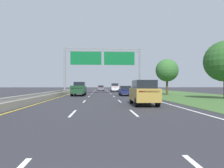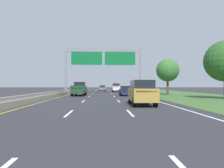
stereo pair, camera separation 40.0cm
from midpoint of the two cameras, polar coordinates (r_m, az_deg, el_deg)
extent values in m
plane|color=#2B2B30|center=(36.89, -3.34, -2.92)|extent=(220.00, 220.00, 0.00)
cube|color=white|center=(12.61, -11.86, -8.05)|extent=(0.14, 3.00, 0.01)
cube|color=white|center=(21.50, -8.29, -4.82)|extent=(0.14, 3.00, 0.01)
cube|color=white|center=(30.46, -6.82, -3.48)|extent=(0.14, 3.00, 0.01)
cube|color=white|center=(39.43, -6.03, -2.74)|extent=(0.14, 3.00, 0.01)
cube|color=white|center=(48.42, -5.53, -2.28)|extent=(0.14, 3.00, 0.01)
cube|color=white|center=(57.41, -5.18, -1.97)|extent=(0.14, 3.00, 0.01)
cube|color=white|center=(66.40, -4.93, -1.73)|extent=(0.14, 3.00, 0.01)
cube|color=white|center=(75.39, -4.74, -1.56)|extent=(0.14, 3.00, 0.01)
cube|color=white|center=(84.39, -4.59, -1.42)|extent=(0.14, 3.00, 0.01)
cube|color=white|center=(12.61, 5.19, -8.05)|extent=(0.14, 3.00, 0.01)
cube|color=white|center=(21.50, 1.62, -4.82)|extent=(0.14, 3.00, 0.01)
cube|color=white|center=(30.46, 0.15, -3.48)|extent=(0.14, 3.00, 0.01)
cube|color=white|center=(39.43, -0.64, -2.74)|extent=(0.14, 3.00, 0.01)
cube|color=white|center=(48.42, -1.14, -2.28)|extent=(0.14, 3.00, 0.01)
cube|color=white|center=(57.41, -1.49, -1.97)|extent=(0.14, 3.00, 0.01)
cube|color=white|center=(66.40, -1.74, -1.74)|extent=(0.14, 3.00, 0.01)
cube|color=white|center=(75.39, -1.93, -1.56)|extent=(0.14, 3.00, 0.01)
cube|color=white|center=(84.39, -2.08, -1.42)|extent=(0.14, 3.00, 0.01)
cube|color=white|center=(37.36, 5.76, -2.88)|extent=(0.16, 106.00, 0.01)
cube|color=gold|center=(37.36, -12.43, -2.88)|extent=(0.16, 106.00, 0.01)
cube|color=#3D602D|center=(39.44, 17.40, -2.72)|extent=(14.00, 110.00, 0.02)
cube|color=#A8A399|center=(37.47, -13.49, -2.45)|extent=(0.60, 110.00, 0.55)
cube|color=#A8A399|center=(37.45, -13.49, -1.80)|extent=(0.25, 110.00, 0.30)
cylinder|color=gray|center=(40.57, -13.36, 3.74)|extent=(0.36, 0.36, 9.08)
cylinder|color=gray|center=(40.68, 7.53, 3.73)|extent=(0.36, 0.36, 9.08)
cube|color=gray|center=(40.49, -2.90, 9.90)|extent=(14.70, 0.24, 0.20)
cube|color=gray|center=(40.41, -2.90, 9.28)|extent=(14.70, 0.24, 0.20)
cube|color=#0C602D|center=(40.12, -7.58, 7.18)|extent=(6.00, 0.12, 2.55)
cube|color=#0C602D|center=(40.17, 1.78, 7.17)|extent=(6.00, 0.12, 2.55)
cube|color=#193D23|center=(32.88, -9.58, -1.64)|extent=(2.07, 5.42, 1.00)
cube|color=black|center=(33.71, -9.40, -0.09)|extent=(1.74, 1.92, 0.78)
cube|color=#B21414|center=(30.24, -10.19, -1.19)|extent=(1.68, 0.10, 0.12)
cube|color=#193D23|center=(31.16, -9.96, -0.61)|extent=(2.02, 1.97, 0.20)
cylinder|color=black|center=(34.83, -10.60, -2.38)|extent=(0.31, 0.84, 0.84)
cylinder|color=black|center=(34.63, -7.81, -2.40)|extent=(0.31, 0.84, 0.84)
cylinder|color=black|center=(31.20, -11.54, -2.63)|extent=(0.31, 0.84, 0.84)
cylinder|color=black|center=(30.98, -8.43, -2.65)|extent=(0.31, 0.84, 0.84)
cube|color=silver|center=(53.09, 0.50, -1.13)|extent=(1.98, 4.73, 1.05)
cube|color=black|center=(52.93, 0.52, -0.20)|extent=(1.69, 3.03, 0.68)
cube|color=#B21414|center=(50.78, 0.72, -0.82)|extent=(1.60, 0.11, 0.12)
cylinder|color=black|center=(54.63, -0.50, -1.66)|extent=(0.27, 0.76, 0.76)
cylinder|color=black|center=(54.76, 1.22, -1.66)|extent=(0.27, 0.76, 0.76)
cylinder|color=black|center=(51.44, -0.26, -1.75)|extent=(0.27, 0.76, 0.76)
cylinder|color=black|center=(51.59, 1.56, -1.74)|extent=(0.27, 0.76, 0.76)
cube|color=#161E47|center=(32.82, 3.38, -2.05)|extent=(1.83, 4.40, 0.72)
cube|color=black|center=(32.76, 3.39, -0.97)|extent=(1.57, 2.30, 0.52)
cube|color=#B21414|center=(30.67, 3.84, -1.77)|extent=(1.53, 0.08, 0.12)
cylinder|color=black|center=(34.24, 1.76, -2.58)|extent=(0.22, 0.66, 0.66)
cylinder|color=black|center=(34.42, 4.42, -2.56)|extent=(0.22, 0.66, 0.66)
cylinder|color=black|center=(31.26, 2.24, -2.80)|extent=(0.22, 0.66, 0.66)
cylinder|color=black|center=(31.46, 5.14, -2.78)|extent=(0.22, 0.66, 0.66)
cube|color=slate|center=(60.17, -3.35, -1.23)|extent=(1.93, 4.44, 0.72)
cube|color=black|center=(60.11, -3.35, -0.64)|extent=(1.62, 2.34, 0.52)
cube|color=#B21414|center=(58.01, -3.30, -1.06)|extent=(1.53, 0.12, 0.12)
cylinder|color=black|center=(61.66, -4.13, -1.55)|extent=(0.24, 0.67, 0.66)
cylinder|color=black|center=(61.70, -2.64, -1.54)|extent=(0.24, 0.67, 0.66)
cylinder|color=black|center=(58.67, -4.10, -1.61)|extent=(0.24, 0.67, 0.66)
cylinder|color=black|center=(58.71, -2.53, -1.61)|extent=(0.24, 0.67, 0.66)
cube|color=#A38438|center=(17.61, 8.15, -2.89)|extent=(2.02, 4.75, 1.05)
cube|color=black|center=(17.44, 8.23, -0.07)|extent=(1.71, 3.04, 0.68)
cube|color=#B21414|center=(15.33, 9.66, -2.10)|extent=(1.60, 0.12, 0.12)
cylinder|color=black|center=(19.10, 4.88, -4.26)|extent=(0.28, 0.77, 0.76)
cylinder|color=black|center=(19.36, 9.72, -4.21)|extent=(0.28, 0.77, 0.76)
cylinder|color=black|center=(15.94, 6.24, -5.06)|extent=(0.28, 0.77, 0.76)
cylinder|color=black|center=(16.25, 12.00, -4.96)|extent=(0.28, 0.77, 0.76)
cylinder|color=#4C3823|center=(35.97, 14.86, -0.85)|extent=(0.36, 0.36, 2.68)
sphere|color=#33662D|center=(36.05, 14.85, 3.74)|extent=(3.86, 3.86, 3.86)
camera|label=1|loc=(0.20, -90.39, 0.00)|focal=32.62mm
camera|label=2|loc=(0.20, 89.61, 0.00)|focal=32.62mm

